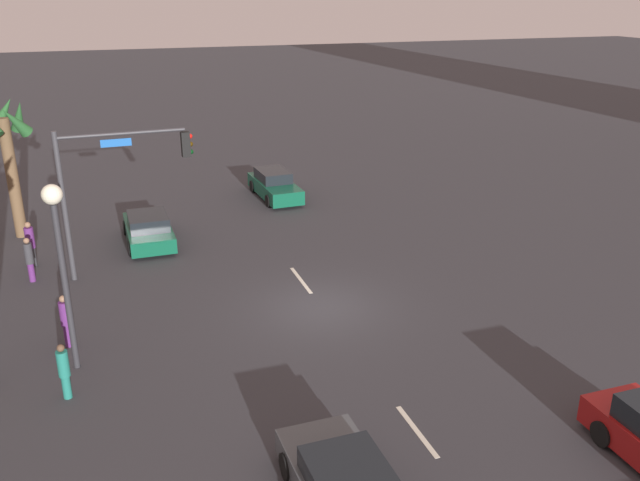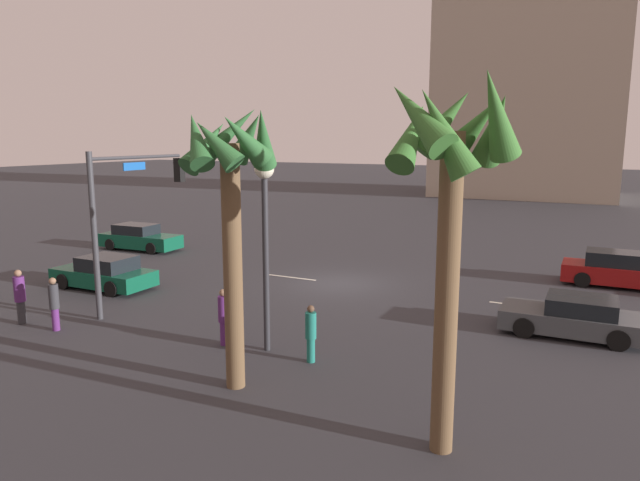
% 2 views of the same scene
% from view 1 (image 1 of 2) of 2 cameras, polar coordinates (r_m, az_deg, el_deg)
% --- Properties ---
extents(ground_plane, '(220.00, 220.00, 0.00)m').
position_cam_1_polar(ground_plane, '(23.45, 0.12, -5.68)').
color(ground_plane, '#333338').
extents(lane_stripe_2, '(2.20, 0.14, 0.01)m').
position_cam_1_polar(lane_stripe_2, '(17.64, 8.25, -15.76)').
color(lane_stripe_2, silver).
rests_on(lane_stripe_2, ground_plane).
extents(lane_stripe_3, '(2.50, 0.14, 0.01)m').
position_cam_1_polar(lane_stripe_3, '(25.51, -1.64, -3.39)').
color(lane_stripe_3, silver).
rests_on(lane_stripe_3, ground_plane).
extents(car_0, '(4.70, 1.97, 1.42)m').
position_cam_1_polar(car_0, '(35.53, -3.91, 4.72)').
color(car_0, '#0F5138').
rests_on(car_0, ground_plane).
extents(car_2, '(4.34, 2.00, 1.35)m').
position_cam_1_polar(car_2, '(29.93, -14.41, 0.93)').
color(car_2, '#0F5138').
rests_on(car_2, ground_plane).
extents(traffic_signal, '(0.42, 4.97, 5.70)m').
position_cam_1_polar(traffic_signal, '(26.04, -17.46, 5.23)').
color(traffic_signal, '#38383D').
rests_on(traffic_signal, ground_plane).
extents(streetlamp, '(0.56, 0.56, 5.57)m').
position_cam_1_polar(streetlamp, '(19.60, -21.37, -0.07)').
color(streetlamp, '#2D2D33').
rests_on(streetlamp, ground_plane).
extents(pedestrian_0, '(0.37, 0.37, 1.73)m').
position_cam_1_polar(pedestrian_0, '(22.04, -20.85, -6.32)').
color(pedestrian_0, '#59266B').
rests_on(pedestrian_0, ground_plane).
extents(pedestrian_1, '(0.46, 0.46, 1.85)m').
position_cam_1_polar(pedestrian_1, '(28.83, -23.45, -0.19)').
color(pedestrian_1, '#333338').
rests_on(pedestrian_1, ground_plane).
extents(pedestrian_2, '(0.41, 0.41, 1.63)m').
position_cam_1_polar(pedestrian_2, '(19.46, -20.99, -10.26)').
color(pedestrian_2, '#1E7266').
rests_on(pedestrian_2, ground_plane).
extents(pedestrian_3, '(0.39, 0.39, 1.75)m').
position_cam_1_polar(pedestrian_3, '(27.33, -23.54, -1.40)').
color(pedestrian_3, '#59266B').
rests_on(pedestrian_3, ground_plane).
extents(palm_tree_1, '(2.40, 2.61, 6.43)m').
position_cam_1_polar(palm_tree_1, '(31.67, -25.24, 7.75)').
color(palm_tree_1, brown).
rests_on(palm_tree_1, ground_plane).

